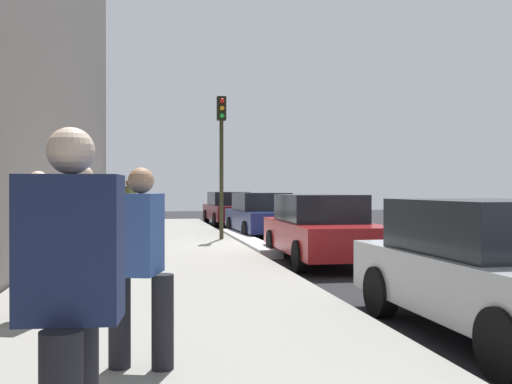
% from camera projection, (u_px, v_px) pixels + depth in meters
% --- Properties ---
extents(ground_plane, '(56.00, 56.00, 0.00)m').
position_uv_depth(ground_plane, '(283.00, 251.00, 15.17)').
color(ground_plane, black).
extents(sidewalk, '(28.00, 4.60, 0.15)m').
position_uv_depth(sidewalk, '(157.00, 250.00, 14.54)').
color(sidewalk, gray).
rests_on(sidewalk, ground).
extents(lane_stripe_centre, '(28.00, 0.14, 0.01)m').
position_uv_depth(lane_stripe_centre, '(395.00, 248.00, 15.77)').
color(lane_stripe_centre, gold).
rests_on(lane_stripe_centre, ground).
extents(snow_bank_curb, '(7.25, 0.56, 0.22)m').
position_uv_depth(snow_bank_curb, '(245.00, 241.00, 16.81)').
color(snow_bank_curb, white).
rests_on(snow_bank_curb, ground).
extents(parked_car_maroon, '(4.74, 2.02, 1.51)m').
position_uv_depth(parked_car_maroon, '(229.00, 208.00, 26.04)').
color(parked_car_maroon, black).
rests_on(parked_car_maroon, ground).
extents(parked_car_navy, '(4.54, 2.02, 1.51)m').
position_uv_depth(parked_car_navy, '(262.00, 215.00, 19.43)').
color(parked_car_navy, black).
rests_on(parked_car_navy, ground).
extents(parked_car_red, '(4.61, 2.00, 1.51)m').
position_uv_depth(parked_car_red, '(321.00, 228.00, 12.71)').
color(parked_car_red, black).
rests_on(parked_car_red, ground).
extents(parked_car_silver, '(4.12, 1.94, 1.51)m').
position_uv_depth(parked_car_silver, '(498.00, 269.00, 6.27)').
color(parked_car_silver, black).
rests_on(parked_car_silver, ground).
extents(pedestrian_navy_coat, '(0.59, 0.51, 1.78)m').
position_uv_depth(pedestrian_navy_coat, '(71.00, 298.00, 2.78)').
color(pedestrian_navy_coat, black).
rests_on(pedestrian_navy_coat, sidewalk).
extents(pedestrian_blue_coat, '(0.51, 0.53, 1.66)m').
position_uv_depth(pedestrian_blue_coat, '(141.00, 261.00, 4.70)').
color(pedestrian_blue_coat, black).
rests_on(pedestrian_blue_coat, sidewalk).
extents(pedestrian_grey_coat, '(0.55, 0.59, 1.82)m').
position_uv_depth(pedestrian_grey_coat, '(85.00, 224.00, 8.48)').
color(pedestrian_grey_coat, black).
rests_on(pedestrian_grey_coat, sidewalk).
extents(pedestrian_brown_coat, '(0.54, 0.52, 1.69)m').
position_uv_depth(pedestrian_brown_coat, '(38.00, 239.00, 6.57)').
color(pedestrian_brown_coat, black).
rests_on(pedestrian_brown_coat, sidewalk).
extents(pedestrian_olive_coat, '(0.59, 0.55, 1.85)m').
position_uv_depth(pedestrian_olive_coat, '(129.00, 202.00, 22.06)').
color(pedestrian_olive_coat, black).
rests_on(pedestrian_olive_coat, sidewalk).
extents(traffic_light_pole, '(0.35, 0.26, 4.24)m').
position_uv_depth(traffic_light_pole, '(222.00, 143.00, 16.97)').
color(traffic_light_pole, '#2D2D19').
rests_on(traffic_light_pole, sidewalk).
extents(rolling_suitcase, '(0.34, 0.22, 0.87)m').
position_uv_depth(rolling_suitcase, '(134.00, 220.00, 22.53)').
color(rolling_suitcase, black).
rests_on(rolling_suitcase, sidewalk).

